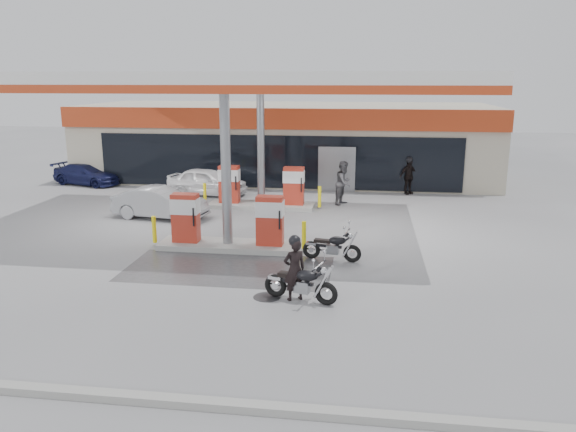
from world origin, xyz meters
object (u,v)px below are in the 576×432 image
Objects in this scene: hatchback_silver at (160,203)px; parked_car_left at (87,174)px; pump_island_near at (228,227)px; sedan_white at (207,182)px; pump_island_far at (261,191)px; attendant at (344,183)px; main_motorcycle at (302,284)px; biker_walking at (409,177)px; parked_motorcycle at (333,247)px; parked_car_right at (378,174)px; biker_main at (295,270)px.

hatchback_silver reaches higher than parked_car_left.
pump_island_near reaches higher than hatchback_silver.
pump_island_near is 8.74m from sedan_white.
pump_island_far is 3.65m from attendant.
attendant is at bearing 18.04° from pump_island_far.
main_motorcycle is at bearing -144.57° from sedan_white.
pump_island_far reaches higher than biker_walking.
pump_island_far is at bearing 90.00° from pump_island_near.
parked_motorcycle is 17.27m from parked_car_left.
parked_car_left is 16.44m from biker_walking.
sedan_white reaches higher than parked_car_right.
sedan_white is (-5.93, 12.32, 0.20)m from main_motorcycle.
biker_main is (-0.19, 0.05, 0.35)m from main_motorcycle.
main_motorcycle is 19.13m from parked_car_left.
main_motorcycle is 0.47× the size of parked_car_right.
parked_motorcycle is 0.49× the size of hatchback_silver.
sedan_white reaches higher than main_motorcycle.
sedan_white is at bearing 143.96° from pump_island_far.
pump_island_near is 1.35× the size of sedan_white.
sedan_white is at bearing 129.98° from parked_car_right.
biker_walking is at bearing 30.55° from pump_island_far.
parked_car_left is (-6.37, 6.40, -0.07)m from hatchback_silver.
sedan_white is at bearing 156.71° from biker_walking.
pump_island_near reaches higher than parked_car_right.
pump_island_far is 1.37× the size of hatchback_silver.
biker_main is at bearing -160.16° from attendant.
biker_walking reaches higher than sedan_white.
pump_island_far is 7.48m from biker_walking.
attendant reaches higher than hatchback_silver.
hatchback_silver reaches higher than parked_car_right.
parked_car_left is at bearing 53.36° from hatchback_silver.
parked_car_right is at bearing -54.99° from sedan_white.
main_motorcycle is at bearing 135.71° from biker_main.
biker_main is at bearing -173.48° from parked_car_right.
parked_car_right is (15.03, 2.00, 0.03)m from parked_car_left.
pump_island_near is 2.66× the size of main_motorcycle.
attendant reaches higher than parked_car_right.
hatchback_silver is at bearing -119.08° from parked_car_left.
pump_island_far reaches higher than parked_car_right.
attendant is (6.49, -1.07, 0.31)m from sedan_white.
pump_island_far reaches higher than parked_car_left.
parked_car_right is (2.12, 16.12, 0.12)m from main_motorcycle.
biker_main is 3.37m from parked_motorcycle.
attendant reaches higher than main_motorcycle.
pump_island_near reaches higher than biker_main.
parked_car_right is (2.31, 16.07, -0.23)m from biker_main.
biker_main is 9.95m from hatchback_silver.
parked_car_right is at bearing -37.37° from hatchback_silver.
sedan_white is 7.21m from parked_car_left.
parked_car_right is at bearing 93.16° from parked_motorcycle.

